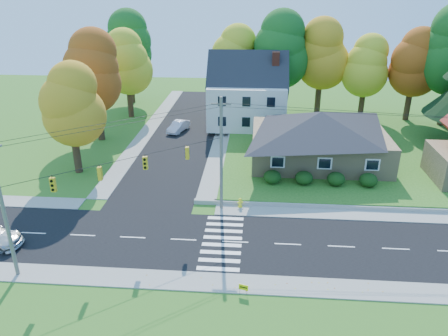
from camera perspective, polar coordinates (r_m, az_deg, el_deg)
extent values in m
plane|color=#3D7923|center=(33.86, 1.47, -9.64)|extent=(120.00, 120.00, 0.00)
cube|color=black|center=(33.86, 1.47, -9.63)|extent=(90.00, 8.00, 0.02)
cube|color=black|center=(58.16, -5.02, 4.82)|extent=(8.00, 44.00, 0.02)
cube|color=#9C9A90|center=(38.13, 1.89, -5.50)|extent=(90.00, 2.00, 0.08)
cube|color=#9C9A90|center=(29.78, 0.92, -14.82)|extent=(90.00, 2.00, 0.08)
cube|color=#3D7923|center=(53.87, 16.71, 2.63)|extent=(30.00, 30.00, 0.50)
cube|color=tan|center=(47.73, 12.22, 2.81)|extent=(14.00, 10.00, 3.20)
pyramid|color=#26262B|center=(46.87, 12.50, 5.90)|extent=(14.60, 10.60, 2.20)
cube|color=silver|center=(58.37, 3.04, 8.32)|extent=(10.00, 8.00, 5.60)
pyramid|color=#26262B|center=(57.46, 3.13, 12.18)|extent=(10.40, 8.40, 2.40)
cube|color=brown|center=(57.90, 6.60, 10.12)|extent=(0.90, 0.90, 9.60)
ellipsoid|color=#163A10|center=(41.93, 6.33, -1.15)|extent=(1.70, 1.70, 1.27)
ellipsoid|color=#163A10|center=(42.15, 10.40, -1.27)|extent=(1.70, 1.70, 1.27)
ellipsoid|color=#163A10|center=(42.59, 14.42, -1.38)|extent=(1.70, 1.70, 1.27)
ellipsoid|color=#163A10|center=(43.22, 18.33, -1.49)|extent=(1.70, 1.70, 1.27)
cylinder|color=#666059|center=(31.14, -26.85, -4.96)|extent=(0.26, 0.26, 10.00)
cylinder|color=#666059|center=(36.26, -0.36, 1.62)|extent=(0.26, 0.26, 10.00)
cube|color=#666059|center=(34.87, -0.38, 8.34)|extent=(1.60, 0.12, 0.12)
cube|color=gold|center=(31.12, -21.43, -2.03)|extent=(0.34, 0.26, 1.00)
cube|color=gold|center=(31.81, -15.89, -0.70)|extent=(0.26, 0.34, 1.00)
cube|color=gold|center=(32.89, -10.24, 0.66)|extent=(0.34, 0.26, 1.00)
cube|color=gold|center=(34.36, -4.81, 1.97)|extent=(0.26, 0.34, 1.00)
cylinder|color=black|center=(32.13, -12.80, 1.13)|extent=(13.02, 10.43, 0.04)
cylinder|color=#3F2A19|center=(64.28, 1.40, 9.67)|extent=(0.80, 0.80, 5.40)
sphere|color=gold|center=(63.46, 1.43, 13.09)|extent=(6.72, 6.72, 6.72)
sphere|color=gold|center=(63.19, 1.45, 14.59)|extent=(5.91, 5.91, 5.91)
sphere|color=gold|center=(62.95, 1.46, 16.10)|extent=(5.11, 5.11, 5.11)
cylinder|color=#3F2A19|center=(63.16, 6.87, 9.68)|extent=(0.86, 0.86, 6.30)
sphere|color=#1C5F1E|center=(62.25, 7.07, 13.75)|extent=(7.84, 7.84, 7.84)
sphere|color=#1C5F1E|center=(61.96, 7.17, 15.54)|extent=(6.90, 6.90, 6.90)
sphere|color=#1C5F1E|center=(61.73, 7.26, 17.34)|extent=(5.96, 5.96, 5.96)
cylinder|color=#3F2A19|center=(64.71, 12.22, 9.45)|extent=(0.83, 0.83, 5.85)
sphere|color=orange|center=(63.86, 12.54, 13.13)|extent=(7.28, 7.28, 7.28)
sphere|color=orange|center=(63.58, 12.69, 14.74)|extent=(6.41, 6.41, 6.41)
sphere|color=orange|center=(63.35, 12.84, 16.36)|extent=(5.53, 5.53, 5.53)
cylinder|color=#3F2A19|center=(64.94, 17.59, 8.53)|extent=(0.77, 0.77, 4.95)
sphere|color=gold|center=(64.18, 17.98, 11.61)|extent=(6.16, 6.16, 6.16)
sphere|color=gold|center=(63.91, 18.16, 12.95)|extent=(5.42, 5.42, 5.42)
sphere|color=gold|center=(63.68, 18.33, 14.31)|extent=(4.68, 4.68, 4.68)
cylinder|color=#3F2A19|center=(65.57, 22.95, 8.11)|extent=(0.80, 0.80, 5.40)
sphere|color=#A54A14|center=(64.78, 23.49, 11.43)|extent=(6.72, 6.72, 6.72)
sphere|color=#A54A14|center=(64.50, 23.74, 12.88)|extent=(5.91, 5.91, 5.91)
sphere|color=#A54A14|center=(64.27, 23.98, 14.34)|extent=(5.11, 5.11, 5.11)
cylinder|color=#3F2A19|center=(64.99, 26.92, 7.92)|extent=(0.89, 0.89, 6.75)
cylinder|color=#3F2A19|center=(47.13, -18.76, 2.29)|extent=(0.77, 0.77, 4.95)
sphere|color=orange|center=(46.04, -19.33, 6.44)|extent=(6.16, 6.16, 6.16)
sphere|color=orange|center=(45.65, -19.59, 8.29)|extent=(5.42, 5.42, 5.42)
sphere|color=orange|center=(45.31, -19.85, 10.16)|extent=(4.68, 4.68, 4.68)
cylinder|color=#3F2A19|center=(56.14, -15.97, 6.43)|extent=(0.83, 0.83, 5.85)
sphere|color=#A54A14|center=(55.12, -16.46, 10.63)|extent=(7.28, 7.28, 7.28)
sphere|color=#A54A14|center=(54.78, -16.68, 12.48)|extent=(6.41, 6.41, 6.41)
sphere|color=#A54A14|center=(54.49, -16.91, 14.35)|extent=(5.53, 5.53, 5.53)
cylinder|color=#3F2A19|center=(65.03, -12.19, 8.86)|extent=(0.80, 0.80, 5.40)
sphere|color=gold|center=(64.19, -12.49, 12.23)|extent=(6.72, 6.72, 6.72)
sphere|color=gold|center=(63.90, -12.62, 13.70)|extent=(5.91, 5.91, 5.91)
sphere|color=gold|center=(63.66, -12.76, 15.19)|extent=(5.11, 5.11, 5.11)
cylinder|color=#3F2A19|center=(72.95, -12.03, 10.79)|extent=(0.86, 0.86, 6.30)
sphere|color=#1C5F1E|center=(72.13, -12.33, 14.32)|extent=(7.84, 7.84, 7.84)
sphere|color=#1C5F1E|center=(71.86, -12.47, 15.86)|extent=(6.90, 6.90, 6.90)
sphere|color=#1C5F1E|center=(71.65, -12.61, 17.41)|extent=(5.96, 5.96, 5.96)
imported|color=silver|center=(57.89, -5.99, 5.42)|extent=(2.59, 4.41, 1.37)
cylinder|color=yellow|center=(38.58, 2.12, -5.10)|extent=(0.41, 0.41, 0.11)
cylinder|color=yellow|center=(38.42, 2.12, -4.65)|extent=(0.27, 0.27, 0.63)
sphere|color=yellow|center=(38.24, 2.13, -4.15)|extent=(0.30, 0.30, 0.30)
cylinder|color=yellow|center=(38.37, 2.13, -4.50)|extent=(0.53, 0.32, 0.14)
cylinder|color=black|center=(28.83, 2.08, -15.77)|extent=(0.02, 0.02, 0.52)
cylinder|color=black|center=(28.82, 3.02, -15.80)|extent=(0.02, 0.02, 0.52)
cube|color=#FFEB07|center=(28.63, 2.56, -15.30)|extent=(0.61, 0.19, 0.42)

